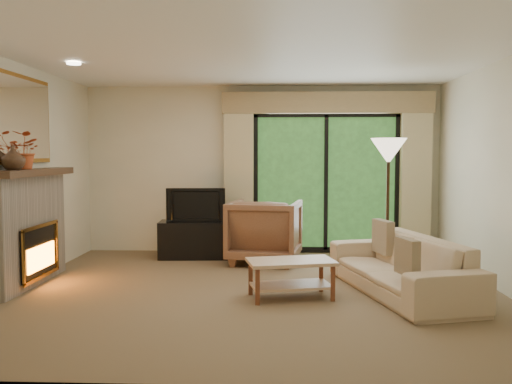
{
  "coord_description": "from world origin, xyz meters",
  "views": [
    {
      "loc": [
        0.26,
        -6.0,
        1.54
      ],
      "look_at": [
        0.0,
        0.3,
        1.1
      ],
      "focal_mm": 38.0,
      "sensor_mm": 36.0,
      "label": 1
    }
  ],
  "objects_px": {
    "media_console": "(197,239)",
    "armchair": "(265,231)",
    "coffee_table": "(291,279)",
    "sofa": "(400,265)"
  },
  "relations": [
    {
      "from": "media_console",
      "to": "armchair",
      "type": "distance_m",
      "value": 1.09
    },
    {
      "from": "media_console",
      "to": "coffee_table",
      "type": "relative_size",
      "value": 1.2
    },
    {
      "from": "media_console",
      "to": "coffee_table",
      "type": "xyz_separation_m",
      "value": [
        1.35,
        -2.22,
        -0.07
      ]
    },
    {
      "from": "sofa",
      "to": "coffee_table",
      "type": "distance_m",
      "value": 1.23
    },
    {
      "from": "sofa",
      "to": "coffee_table",
      "type": "bearing_deg",
      "value": -94.26
    },
    {
      "from": "armchair",
      "to": "coffee_table",
      "type": "relative_size",
      "value": 1.08
    },
    {
      "from": "armchair",
      "to": "coffee_table",
      "type": "height_order",
      "value": "armchair"
    },
    {
      "from": "media_console",
      "to": "armchair",
      "type": "height_order",
      "value": "armchair"
    },
    {
      "from": "coffee_table",
      "to": "sofa",
      "type": "bearing_deg",
      "value": -2.34
    },
    {
      "from": "sofa",
      "to": "coffee_table",
      "type": "relative_size",
      "value": 2.36
    }
  ]
}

